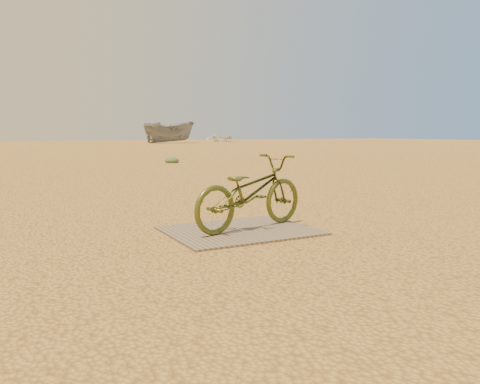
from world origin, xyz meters
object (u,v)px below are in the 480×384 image
boat_mid_right (169,132)px  bicycle (250,192)px  boat_far_right (222,137)px  plywood_board (240,231)px

boat_mid_right → bicycle: bearing=153.1°
bicycle → boat_far_right: size_ratio=0.31×
boat_far_right → bicycle: bearing=-102.9°
plywood_board → bicycle: (0.13, 0.01, 0.40)m
plywood_board → bicycle: bearing=4.7°
bicycle → boat_far_right: 48.82m
bicycle → boat_far_right: (20.93, 44.10, 0.08)m
plywood_board → boat_mid_right: 42.97m
plywood_board → boat_mid_right: (13.57, 40.76, 1.08)m
bicycle → plywood_board: bearing=80.4°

